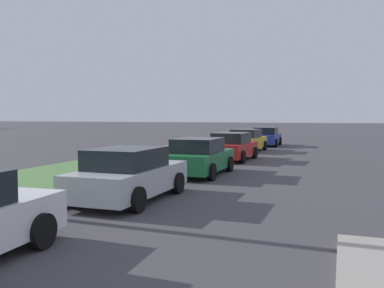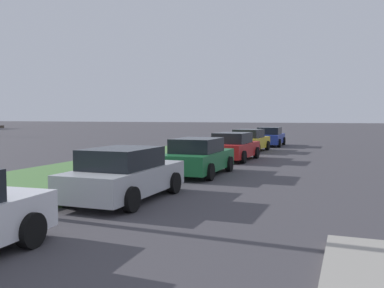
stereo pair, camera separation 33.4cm
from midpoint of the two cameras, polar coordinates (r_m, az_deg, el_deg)
parked_car_silver at (r=11.88m, az=-8.30°, el=-4.12°), size 4.31×2.04×1.47m
parked_car_green at (r=16.77m, az=1.41°, el=-1.77°), size 4.32×2.05×1.47m
parked_car_red at (r=22.40m, az=6.06°, el=-0.38°), size 4.35×2.12×1.47m
parked_car_yellow at (r=28.22m, az=8.11°, el=0.46°), size 4.38×2.17×1.47m
parked_car_blue at (r=33.52m, az=10.79°, el=0.96°), size 4.34×2.09×1.47m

